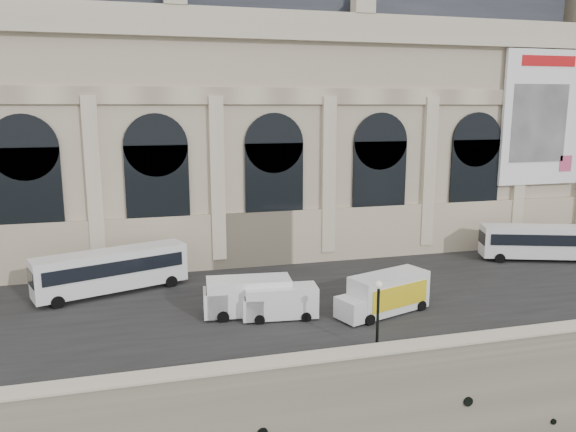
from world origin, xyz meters
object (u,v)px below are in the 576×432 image
(bus_right, at_px, (543,242))
(van_c, at_px, (276,302))
(lamp_right, at_px, (378,318))
(bus_left, at_px, (112,270))
(van_b, at_px, (243,297))
(box_truck, at_px, (385,294))

(bus_right, distance_m, van_c, 28.40)
(lamp_right, bearing_deg, bus_left, 134.88)
(van_b, xyz_separation_m, van_c, (2.04, -1.14, -0.19))
(van_b, bearing_deg, bus_right, 12.41)
(bus_right, xyz_separation_m, lamp_right, (-23.07, -14.52, 0.36))
(bus_right, relative_size, van_c, 2.16)
(van_b, relative_size, lamp_right, 1.38)
(lamp_right, bearing_deg, van_c, 121.78)
(box_truck, bearing_deg, van_b, 167.11)
(bus_right, relative_size, van_b, 1.85)
(van_b, bearing_deg, box_truck, -12.89)
(bus_right, distance_m, lamp_right, 27.26)
(van_c, distance_m, box_truck, 7.52)
(bus_right, height_order, box_truck, bus_right)
(bus_left, xyz_separation_m, van_b, (8.85, -7.19, -0.55))
(van_c, xyz_separation_m, lamp_right, (4.28, -6.91, 1.05))
(van_c, height_order, box_truck, box_truck)
(van_c, bearing_deg, bus_left, 142.60)
(box_truck, bearing_deg, bus_right, 23.46)
(bus_left, distance_m, lamp_right, 21.51)
(lamp_right, bearing_deg, van_b, 128.15)
(van_b, bearing_deg, lamp_right, -51.85)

